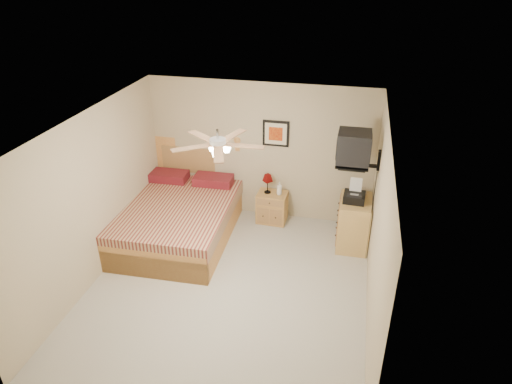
% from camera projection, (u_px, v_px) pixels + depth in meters
% --- Properties ---
extents(floor, '(4.50, 4.50, 0.00)m').
position_uv_depth(floor, '(228.00, 288.00, 6.73)').
color(floor, '#A6A295').
rests_on(floor, ground).
extents(ceiling, '(4.00, 4.50, 0.04)m').
position_uv_depth(ceiling, '(222.00, 127.00, 5.56)').
color(ceiling, white).
rests_on(ceiling, ground).
extents(wall_back, '(4.00, 0.04, 2.50)m').
position_uv_depth(wall_back, '(261.00, 152.00, 8.09)').
color(wall_back, tan).
rests_on(wall_back, ground).
extents(wall_front, '(4.00, 0.04, 2.50)m').
position_uv_depth(wall_front, '(158.00, 337.00, 4.21)').
color(wall_front, tan).
rests_on(wall_front, ground).
extents(wall_left, '(0.04, 4.50, 2.50)m').
position_uv_depth(wall_left, '(91.00, 199.00, 6.54)').
color(wall_left, tan).
rests_on(wall_left, ground).
extents(wall_right, '(0.04, 4.50, 2.50)m').
position_uv_depth(wall_right, '(378.00, 233.00, 5.76)').
color(wall_right, tan).
rests_on(wall_right, ground).
extents(bed, '(1.86, 2.40, 1.53)m').
position_uv_depth(bed, '(174.00, 198.00, 7.58)').
color(bed, '#C3723A').
rests_on(bed, ground).
extents(nightstand, '(0.54, 0.41, 0.57)m').
position_uv_depth(nightstand, '(272.00, 207.00, 8.28)').
color(nightstand, '#B47B3B').
rests_on(nightstand, ground).
extents(table_lamp, '(0.20, 0.20, 0.36)m').
position_uv_depth(table_lamp, '(268.00, 183.00, 8.09)').
color(table_lamp, '#590707').
rests_on(table_lamp, nightstand).
extents(lotion_bottle, '(0.11, 0.11, 0.24)m').
position_uv_depth(lotion_bottle, '(279.00, 188.00, 8.05)').
color(lotion_bottle, white).
rests_on(lotion_bottle, nightstand).
extents(framed_picture, '(0.46, 0.04, 0.46)m').
position_uv_depth(framed_picture, '(276.00, 134.00, 7.84)').
color(framed_picture, black).
rests_on(framed_picture, wall_back).
extents(dresser, '(0.51, 0.72, 0.85)m').
position_uv_depth(dresser, '(354.00, 223.00, 7.53)').
color(dresser, tan).
rests_on(dresser, ground).
extents(fax_machine, '(0.35, 0.37, 0.36)m').
position_uv_depth(fax_machine, '(355.00, 191.00, 7.23)').
color(fax_machine, black).
rests_on(fax_machine, dresser).
extents(magazine_lower, '(0.23, 0.27, 0.02)m').
position_uv_depth(magazine_lower, '(354.00, 192.00, 7.55)').
color(magazine_lower, beige).
rests_on(magazine_lower, dresser).
extents(magazine_upper, '(0.23, 0.29, 0.02)m').
position_uv_depth(magazine_upper, '(354.00, 191.00, 7.56)').
color(magazine_upper, gray).
rests_on(magazine_upper, magazine_lower).
extents(wall_tv, '(0.56, 0.46, 0.58)m').
position_uv_depth(wall_tv, '(364.00, 150.00, 6.70)').
color(wall_tv, black).
rests_on(wall_tv, wall_right).
extents(ceiling_fan, '(1.14, 1.14, 0.28)m').
position_uv_depth(ceiling_fan, '(218.00, 144.00, 5.46)').
color(ceiling_fan, silver).
rests_on(ceiling_fan, ceiling).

